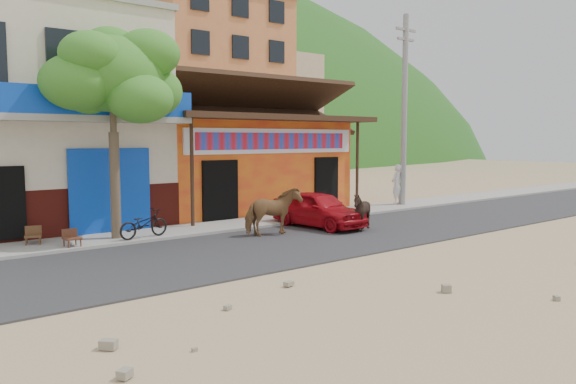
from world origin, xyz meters
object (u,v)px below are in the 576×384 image
(utility_pole, at_px, (404,111))
(cow_dark, at_px, (362,212))
(cafe_chair_left, at_px, (33,228))
(cafe_chair_right, at_px, (72,230))
(tree, at_px, (114,132))
(cow_tan, at_px, (273,212))
(pedestrian, at_px, (397,184))
(scooter, at_px, (144,224))
(red_car, at_px, (318,209))

(utility_pole, height_order, cow_dark, utility_pole)
(cafe_chair_left, relative_size, cafe_chair_right, 1.05)
(cafe_chair_left, bearing_deg, cafe_chair_right, -36.71)
(utility_pole, height_order, cafe_chair_right, utility_pole)
(utility_pole, distance_m, cafe_chair_right, 14.66)
(tree, bearing_deg, cafe_chair_right, -160.35)
(cafe_chair_left, bearing_deg, cow_tan, -5.25)
(cow_tan, height_order, pedestrian, pedestrian)
(scooter, height_order, cafe_chair_right, cafe_chair_right)
(cafe_chair_right, bearing_deg, cow_tan, -20.85)
(tree, distance_m, red_car, 6.87)
(scooter, bearing_deg, cow_tan, -124.05)
(utility_pole, relative_size, scooter, 5.21)
(utility_pole, relative_size, red_car, 2.29)
(cow_tan, relative_size, cafe_chair_right, 2.00)
(red_car, distance_m, cafe_chair_right, 7.67)
(scooter, xyz_separation_m, pedestrian, (12.00, 0.87, 0.46))
(scooter, bearing_deg, tree, 41.53)
(tree, height_order, cafe_chair_left, tree)
(cafe_chair_right, bearing_deg, scooter, -4.22)
(utility_pole, height_order, red_car, utility_pole)
(pedestrian, bearing_deg, cow_tan, 2.80)
(tree, relative_size, utility_pole, 0.75)
(utility_pole, distance_m, scooter, 12.74)
(tree, relative_size, red_car, 1.72)
(cow_tan, bearing_deg, red_car, -72.95)
(utility_pole, distance_m, cow_dark, 7.84)
(utility_pole, bearing_deg, tree, -179.10)
(utility_pole, relative_size, pedestrian, 4.65)
(utility_pole, xyz_separation_m, cow_dark, (-6.14, -3.42, -3.48))
(tree, height_order, red_car, tree)
(cafe_chair_left, xyz_separation_m, cafe_chair_right, (0.71, -0.99, -0.02))
(utility_pole, xyz_separation_m, cow_tan, (-8.80, -2.31, -3.36))
(tree, xyz_separation_m, cafe_chair_right, (-1.40, -0.50, -2.58))
(cow_dark, relative_size, scooter, 0.79)
(red_car, bearing_deg, cafe_chair_right, 166.60)
(cafe_chair_right, bearing_deg, pedestrian, -0.67)
(utility_pole, distance_m, cafe_chair_left, 15.33)
(cow_dark, distance_m, cafe_chair_right, 8.51)
(utility_pole, xyz_separation_m, cafe_chair_right, (-14.20, -0.70, -3.58))
(red_car, relative_size, pedestrian, 2.03)
(cow_dark, relative_size, red_car, 0.35)
(utility_pole, relative_size, cow_dark, 6.63)
(scooter, distance_m, cafe_chair_right, 2.00)
(pedestrian, xyz_separation_m, cafe_chair_left, (-14.71, 0.12, -0.41))
(tree, bearing_deg, scooter, -39.81)
(tree, xyz_separation_m, scooter, (0.60, -0.50, -2.60))
(tree, height_order, pedestrian, tree)
(pedestrian, xyz_separation_m, cafe_chair_right, (-14.00, -0.87, -0.44))
(cow_dark, height_order, cafe_chair_left, cow_dark)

